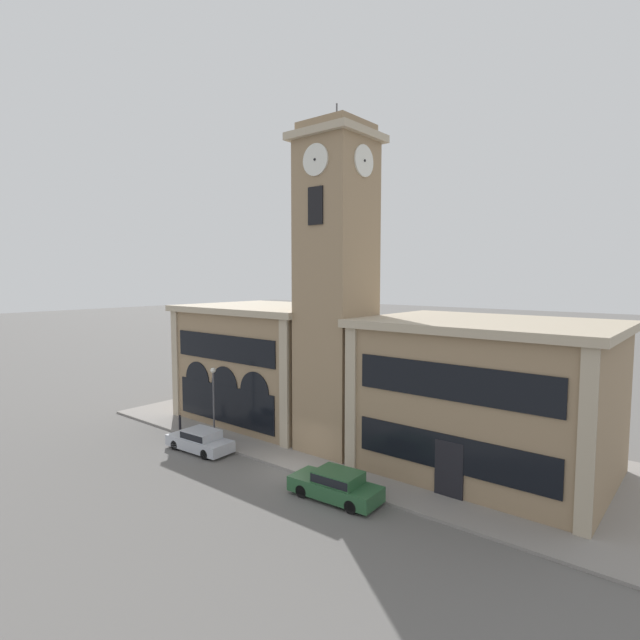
% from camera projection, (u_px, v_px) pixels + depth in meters
% --- Properties ---
extents(ground_plane, '(300.00, 300.00, 0.00)m').
position_uv_depth(ground_plane, '(288.00, 471.00, 28.49)').
color(ground_plane, '#605E5B').
extents(sidewalk_kerb, '(38.14, 13.94, 0.15)m').
position_uv_depth(sidewalk_kerb, '(358.00, 439.00, 33.84)').
color(sidewalk_kerb, gray).
rests_on(sidewalk_kerb, ground_plane).
extents(clock_tower, '(4.63, 4.63, 21.53)m').
position_uv_depth(clock_tower, '(336.00, 291.00, 31.07)').
color(clock_tower, '#937A5B').
rests_on(clock_tower, ground_plane).
extents(town_hall_left_wing, '(13.17, 10.09, 8.87)m').
position_uv_depth(town_hall_left_wing, '(271.00, 362.00, 39.03)').
color(town_hall_left_wing, '#937A5B').
rests_on(town_hall_left_wing, ground_plane).
extents(town_hall_right_wing, '(13.51, 10.09, 8.68)m').
position_uv_depth(town_hall_right_wing, '(486.00, 396.00, 28.17)').
color(town_hall_right_wing, '#937A5B').
rests_on(town_hall_right_wing, ground_plane).
extents(parked_car_near, '(4.70, 2.10, 1.40)m').
position_uv_depth(parked_car_near, '(200.00, 440.00, 31.74)').
color(parked_car_near, '#B2B7C1').
rests_on(parked_car_near, ground_plane).
extents(parked_car_mid, '(4.83, 2.11, 1.48)m').
position_uv_depth(parked_car_mid, '(336.00, 485.00, 24.82)').
color(parked_car_mid, '#285633').
rests_on(parked_car_mid, ground_plane).
extents(street_lamp, '(0.36, 0.36, 4.91)m').
position_uv_depth(street_lamp, '(214.00, 391.00, 33.36)').
color(street_lamp, '#4C4C51').
rests_on(street_lamp, sidewalk_kerb).
extents(bollard, '(0.18, 0.18, 1.06)m').
position_uv_depth(bollard, '(180.00, 422.00, 35.77)').
color(bollard, black).
rests_on(bollard, sidewalk_kerb).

